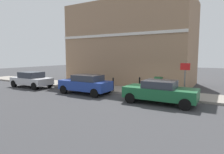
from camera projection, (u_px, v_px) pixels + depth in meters
The scene contains 10 objects.
ground at pixel (146, 99), 13.00m from camera, with size 80.00×80.00×0.00m, color #38383A.
sidewalk at pixel (91, 87), 17.61m from camera, with size 2.72×30.00×0.15m, color gray.
corner_building at pixel (131, 45), 20.14m from camera, with size 6.47×12.36×8.05m.
car_green at pixel (160, 91), 11.65m from camera, with size 2.00×4.30×1.40m.
car_blue at pixel (86, 84), 14.60m from camera, with size 1.84×4.00×1.46m.
car_silver at pixel (32, 79), 17.66m from camera, with size 1.88×4.01×1.42m.
utility_cabinet at pixel (158, 85), 14.53m from camera, with size 0.46×0.61×1.15m.
bollard_near_cabinet at pixel (140, 83), 15.41m from camera, with size 0.14×0.14×1.04m.
bollard_far_kerb at pixel (113, 84), 15.07m from camera, with size 0.14×0.14×1.04m.
street_sign at pixel (185, 75), 12.28m from camera, with size 0.08×0.60×2.30m.
Camera 1 is at (-12.16, -4.52, 2.87)m, focal length 30.88 mm.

